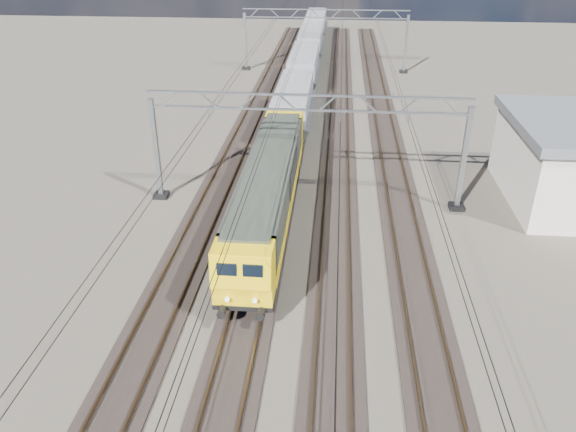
# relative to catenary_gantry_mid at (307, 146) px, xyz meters

# --- Properties ---
(ground) EXTENTS (160.00, 160.00, 0.00)m
(ground) POSITION_rel_catenary_gantry_mid_xyz_m (-0.00, -4.00, -3.91)
(ground) COLOR #2C2721
(ground) RESTS_ON ground
(track_outer_west) EXTENTS (2.60, 140.00, 0.30)m
(track_outer_west) POSITION_rel_catenary_gantry_mid_xyz_m (-6.00, -4.00, -3.83)
(track_outer_west) COLOR black
(track_outer_west) RESTS_ON ground
(track_loco) EXTENTS (2.60, 140.00, 0.30)m
(track_loco) POSITION_rel_catenary_gantry_mid_xyz_m (-2.00, -4.00, -3.83)
(track_loco) COLOR black
(track_loco) RESTS_ON ground
(track_inner_east) EXTENTS (2.60, 140.00, 0.30)m
(track_inner_east) POSITION_rel_catenary_gantry_mid_xyz_m (2.00, -4.00, -3.83)
(track_inner_east) COLOR black
(track_inner_east) RESTS_ON ground
(track_outer_east) EXTENTS (2.60, 140.00, 0.30)m
(track_outer_east) POSITION_rel_catenary_gantry_mid_xyz_m (6.00, -4.00, -3.83)
(track_outer_east) COLOR black
(track_outer_east) RESTS_ON ground
(catenary_gantry_mid) EXTENTS (19.90, 0.90, 7.11)m
(catenary_gantry_mid) POSITION_rel_catenary_gantry_mid_xyz_m (0.00, 0.00, 0.00)
(catenary_gantry_mid) COLOR gray
(catenary_gantry_mid) RESTS_ON ground
(catenary_gantry_far) EXTENTS (19.90, 0.90, 7.11)m
(catenary_gantry_far) POSITION_rel_catenary_gantry_mid_xyz_m (0.00, 36.00, 0.00)
(catenary_gantry_far) COLOR gray
(catenary_gantry_far) RESTS_ON ground
(overhead_wires) EXTENTS (12.03, 140.00, 0.53)m
(overhead_wires) POSITION_rel_catenary_gantry_mid_xyz_m (-0.00, 4.00, 1.84)
(overhead_wires) COLOR black
(overhead_wires) RESTS_ON ground
(locomotive) EXTENTS (2.76, 21.10, 3.62)m
(locomotive) POSITION_rel_catenary_gantry_mid_xyz_m (-2.00, -2.89, -1.58)
(locomotive) COLOR black
(locomotive) RESTS_ON ground
(hopper_wagon_lead) EXTENTS (3.38, 13.00, 3.25)m
(hopper_wagon_lead) POSITION_rel_catenary_gantry_mid_xyz_m (-2.00, 14.81, -1.67)
(hopper_wagon_lead) COLOR black
(hopper_wagon_lead) RESTS_ON ground
(hopper_wagon_mid) EXTENTS (3.38, 13.00, 3.25)m
(hopper_wagon_mid) POSITION_rel_catenary_gantry_mid_xyz_m (-2.00, 29.01, -1.67)
(hopper_wagon_mid) COLOR black
(hopper_wagon_mid) RESTS_ON ground
(hopper_wagon_third) EXTENTS (3.38, 13.00, 3.25)m
(hopper_wagon_third) POSITION_rel_catenary_gantry_mid_xyz_m (-2.00, 43.21, -1.67)
(hopper_wagon_third) COLOR black
(hopper_wagon_third) RESTS_ON ground
(hopper_wagon_fourth) EXTENTS (3.38, 13.00, 3.25)m
(hopper_wagon_fourth) POSITION_rel_catenary_gantry_mid_xyz_m (-2.00, 57.41, -1.67)
(hopper_wagon_fourth) COLOR black
(hopper_wagon_fourth) RESTS_ON ground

